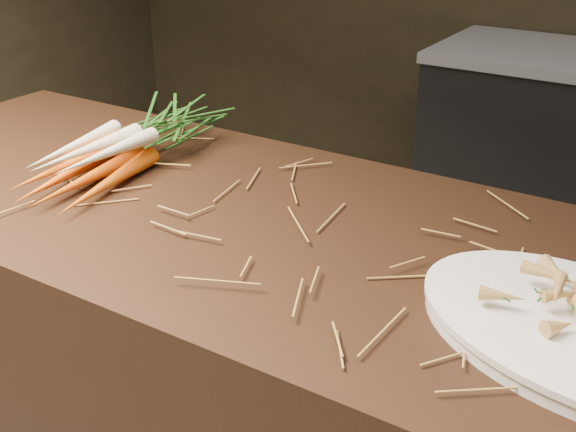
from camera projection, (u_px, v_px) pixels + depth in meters
name	position (u px, v px, depth m)	size (l,w,h in m)	color
straw_bedding	(385.00, 248.00, 1.13)	(1.40, 0.60, 0.02)	olive
root_veg_bunch	(141.00, 137.00, 1.48)	(0.22, 0.56, 0.10)	#C84405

